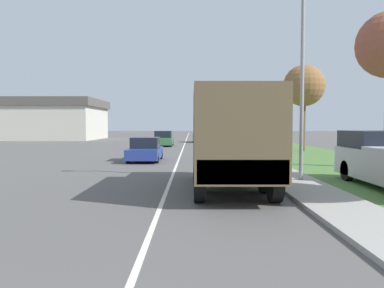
{
  "coord_description": "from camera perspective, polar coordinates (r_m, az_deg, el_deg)",
  "views": [
    {
      "loc": [
        0.81,
        0.04,
        2.1
      ],
      "look_at": [
        0.81,
        13.5,
        1.41
      ],
      "focal_mm": 35.0,
      "sensor_mm": 36.0,
      "label": 1
    }
  ],
  "objects": [
    {
      "name": "building_distant",
      "position": [
        59.98,
        -23.12,
        3.49
      ],
      "size": [
        20.03,
        13.25,
        5.82
      ],
      "color": "beige",
      "rests_on": "ground"
    },
    {
      "name": "lane_centre_stripe",
      "position": [
        40.03,
        -1.17,
        -0.09
      ],
      "size": [
        0.12,
        120.0,
        0.0
      ],
      "color": "silver",
      "rests_on": "ground"
    },
    {
      "name": "lamp_post",
      "position": [
        14.16,
        15.69,
        12.67
      ],
      "size": [
        1.69,
        0.24,
        7.45
      ],
      "color": "gray",
      "rests_on": "sidewalk_right"
    },
    {
      "name": "tree_far_right",
      "position": [
        31.19,
        16.7,
        8.46
      ],
      "size": [
        3.26,
        3.26,
        6.83
      ],
      "color": "brown",
      "rests_on": "grass_strip_right"
    },
    {
      "name": "car_nearest_ahead",
      "position": [
        22.0,
        -7.13,
        -0.94
      ],
      "size": [
        1.78,
        4.02,
        1.38
      ],
      "color": "navy",
      "rests_on": "ground"
    },
    {
      "name": "car_second_ahead",
      "position": [
        37.71,
        -4.39,
        0.76
      ],
      "size": [
        1.86,
        4.85,
        1.51
      ],
      "color": "#336B3D",
      "rests_on": "ground"
    },
    {
      "name": "grass_strip_right",
      "position": [
        40.83,
        11.41,
        -0.07
      ],
      "size": [
        7.0,
        120.0,
        0.02
      ],
      "color": "#4C7538",
      "rests_on": "ground"
    },
    {
      "name": "ground_plane",
      "position": [
        40.03,
        -1.17,
        -0.09
      ],
      "size": [
        180.0,
        180.0,
        0.0
      ],
      "primitive_type": "plane",
      "color": "#565451"
    },
    {
      "name": "military_truck",
      "position": [
        12.03,
        5.83,
        1.11
      ],
      "size": [
        2.34,
        6.52,
        3.14
      ],
      "color": "#606647",
      "rests_on": "ground"
    },
    {
      "name": "sidewalk_right",
      "position": [
        40.19,
        5.25,
        -0.0
      ],
      "size": [
        1.8,
        120.0,
        0.12
      ],
      "color": "#9E9B93",
      "rests_on": "ground"
    },
    {
      "name": "car_third_ahead",
      "position": [
        45.63,
        1.29,
        1.22
      ],
      "size": [
        1.89,
        4.42,
        1.68
      ],
      "color": "#336B3D",
      "rests_on": "ground"
    }
  ]
}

